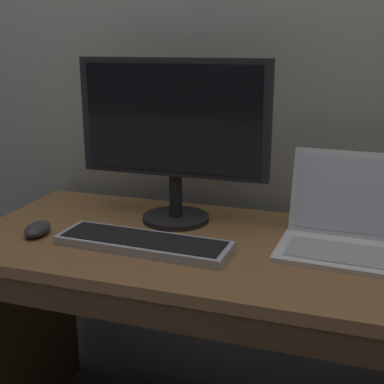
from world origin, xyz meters
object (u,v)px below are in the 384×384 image
Objects in this scene: wired_keyboard at (143,243)px; computer_mouse at (37,229)px; laptop_white at (346,232)px; external_monitor at (173,129)px.

computer_mouse is (-0.33, -0.01, 0.01)m from wired_keyboard.
wired_keyboard is (-0.52, -0.15, -0.04)m from laptop_white.
external_monitor reaches higher than wired_keyboard.
wired_keyboard is at bearing -10.26° from computer_mouse.
computer_mouse is at bearing -169.12° from laptop_white.
external_monitor is 0.35m from wired_keyboard.
wired_keyboard is 0.33m from computer_mouse.
laptop_white is at bearing -6.93° from external_monitor.
computer_mouse reaches higher than wired_keyboard.
laptop_white is at bearing -1.14° from computer_mouse.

